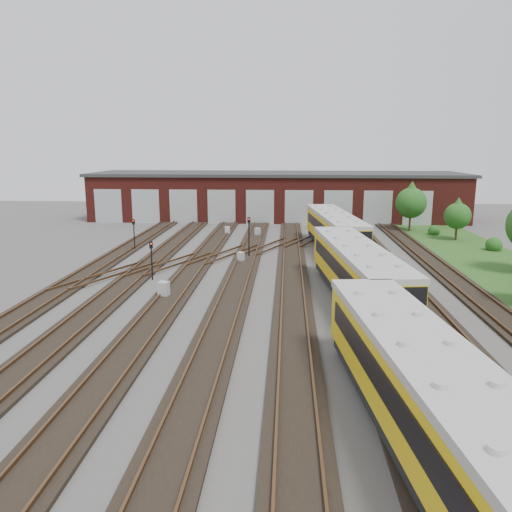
{
  "coord_description": "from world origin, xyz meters",
  "views": [
    {
      "loc": [
        1.57,
        -30.1,
        9.69
      ],
      "look_at": [
        -0.68,
        5.22,
        2.0
      ],
      "focal_mm": 35.0,
      "sensor_mm": 36.0,
      "label": 1
    }
  ],
  "objects": [
    {
      "name": "ground",
      "position": [
        0.0,
        0.0,
        0.0
      ],
      "size": [
        120.0,
        120.0,
        0.0
      ],
      "primitive_type": "plane",
      "color": "#43413E",
      "rests_on": "ground"
    },
    {
      "name": "bush_2",
      "position": [
        21.39,
        18.23,
        0.77
      ],
      "size": [
        1.55,
        1.55,
        1.55
      ],
      "primitive_type": "sphere",
      "color": "#1A4614",
      "rests_on": "ground"
    },
    {
      "name": "relay_cabinet_2",
      "position": [
        -2.41,
        11.71,
        0.46
      ],
      "size": [
        0.67,
        0.62,
        0.91
      ],
      "primitive_type": "cube",
      "rotation": [
        0.0,
        0.0,
        -0.37
      ],
      "color": "#ACAEB1",
      "rests_on": "ground"
    },
    {
      "name": "tree_1",
      "position": [
        19.56,
        23.65,
        2.96
      ],
      "size": [
        2.78,
        2.78,
        4.61
      ],
      "color": "#352718",
      "rests_on": "ground"
    },
    {
      "name": "tree_0",
      "position": [
        16.0,
        29.31,
        3.81
      ],
      "size": [
        3.58,
        3.58,
        5.93
      ],
      "color": "#352718",
      "rests_on": "ground"
    },
    {
      "name": "relay_cabinet_4",
      "position": [
        10.19,
        11.97,
        0.48
      ],
      "size": [
        0.69,
        0.64,
        0.95
      ],
      "primitive_type": "cube",
      "rotation": [
        0.0,
        0.0,
        -0.34
      ],
      "color": "#ACAEB1",
      "rests_on": "ground"
    },
    {
      "name": "signal_mast_0",
      "position": [
        -13.13,
        16.27,
        1.95
      ],
      "size": [
        0.26,
        0.24,
        3.03
      ],
      "rotation": [
        0.0,
        0.0,
        0.02
      ],
      "color": "black",
      "rests_on": "ground"
    },
    {
      "name": "grass_verge",
      "position": [
        19.0,
        10.0,
        0.03
      ],
      "size": [
        8.0,
        55.0,
        0.05
      ],
      "primitive_type": "cube",
      "color": "#1D4B19",
      "rests_on": "ground"
    },
    {
      "name": "track_network",
      "position": [
        -0.17,
        0.59,
        0.11
      ],
      "size": [
        30.4,
        70.0,
        0.33
      ],
      "color": "black",
      "rests_on": "ground"
    },
    {
      "name": "signal_mast_2",
      "position": [
        -1.85,
        13.63,
        2.33
      ],
      "size": [
        0.29,
        0.27,
        3.67
      ],
      "rotation": [
        0.0,
        0.0,
        0.1
      ],
      "color": "black",
      "rests_on": "ground"
    },
    {
      "name": "maintenance_shed",
      "position": [
        -0.01,
        39.97,
        3.2
      ],
      "size": [
        51.0,
        12.5,
        6.35
      ],
      "color": "#581B16",
      "rests_on": "ground"
    },
    {
      "name": "relay_cabinet_0",
      "position": [
        -6.51,
        1.02,
        0.55
      ],
      "size": [
        0.77,
        0.68,
        1.1
      ],
      "primitive_type": "cube",
      "rotation": [
        0.0,
        0.0,
        -0.23
      ],
      "color": "#ACAEB1",
      "rests_on": "ground"
    },
    {
      "name": "signal_mast_1",
      "position": [
        -8.49,
        5.51,
        1.89
      ],
      "size": [
        0.29,
        0.28,
        2.93
      ],
      "rotation": [
        0.0,
        0.0,
        0.32
      ],
      "color": "black",
      "rests_on": "ground"
    },
    {
      "name": "relay_cabinet_1",
      "position": [
        -5.27,
        25.7,
        0.46
      ],
      "size": [
        0.63,
        0.56,
        0.91
      ],
      "primitive_type": "cube",
      "rotation": [
        0.0,
        0.0,
        0.22
      ],
      "color": "#ACAEB1",
      "rests_on": "ground"
    },
    {
      "name": "metro_train",
      "position": [
        6.0,
        0.9,
        2.03
      ],
      "size": [
        4.65,
        48.26,
        3.32
      ],
      "rotation": [
        0.0,
        0.0,
        0.11
      ],
      "color": "black",
      "rests_on": "ground"
    },
    {
      "name": "bush_1",
      "position": [
        18.19,
        26.89,
        0.66
      ],
      "size": [
        1.32,
        1.32,
        1.32
      ],
      "primitive_type": "sphere",
      "color": "#1A4614",
      "rests_on": "ground"
    },
    {
      "name": "signal_mast_3",
      "position": [
        4.7,
        6.89,
        1.82
      ],
      "size": [
        0.25,
        0.24,
        2.81
      ],
      "rotation": [
        0.0,
        0.0,
        0.02
      ],
      "color": "black",
      "rests_on": "ground"
    },
    {
      "name": "relay_cabinet_3",
      "position": [
        -1.75,
        24.85,
        0.47
      ],
      "size": [
        0.67,
        0.61,
        0.94
      ],
      "primitive_type": "cube",
      "rotation": [
        0.0,
        0.0,
        -0.3
      ],
      "color": "#ACAEB1",
      "rests_on": "ground"
    }
  ]
}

